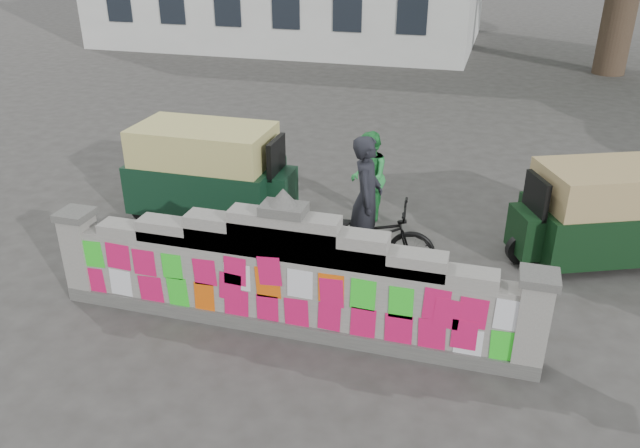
# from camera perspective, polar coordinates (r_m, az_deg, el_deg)

# --- Properties ---
(ground) EXTENTS (100.00, 100.00, 0.00)m
(ground) POSITION_cam_1_polar(r_m,az_deg,el_deg) (8.40, -3.04, -9.51)
(ground) COLOR #383533
(ground) RESTS_ON ground
(parapet_wall) EXTENTS (6.48, 0.44, 2.01)m
(parapet_wall) POSITION_cam_1_polar(r_m,az_deg,el_deg) (7.99, -3.18, -5.14)
(parapet_wall) COLOR #4C4C49
(parapet_wall) RESTS_ON ground
(cyclist_bike) EXTENTS (2.19, 0.93, 1.12)m
(cyclist_bike) POSITION_cam_1_polar(r_m,az_deg,el_deg) (9.49, 4.16, -1.16)
(cyclist_bike) COLOR black
(cyclist_bike) RESTS_ON ground
(cyclist_rider) EXTENTS (0.51, 0.73, 1.90)m
(cyclist_rider) POSITION_cam_1_polar(r_m,az_deg,el_deg) (9.32, 4.24, 0.97)
(cyclist_rider) COLOR black
(cyclist_rider) RESTS_ON ground
(pedestrian) EXTENTS (0.77, 0.91, 1.63)m
(pedestrian) POSITION_cam_1_polar(r_m,az_deg,el_deg) (11.05, 4.45, 4.29)
(pedestrian) COLOR green
(pedestrian) RESTS_ON ground
(rickshaw_left) EXTENTS (3.03, 1.43, 1.67)m
(rickshaw_left) POSITION_cam_1_polar(r_m,az_deg,el_deg) (11.35, -10.05, 4.85)
(rickshaw_left) COLOR black
(rickshaw_left) RESTS_ON ground
(rickshaw_right) EXTENTS (2.88, 2.16, 1.55)m
(rickshaw_right) POSITION_cam_1_polar(r_m,az_deg,el_deg) (10.64, 24.60, 0.98)
(rickshaw_right) COLOR black
(rickshaw_right) RESTS_ON ground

